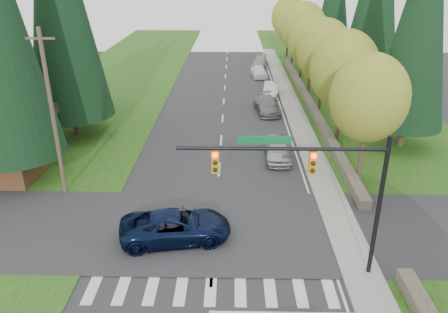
{
  "coord_description": "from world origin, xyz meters",
  "views": [
    {
      "loc": [
        0.88,
        -11.84,
        13.05
      ],
      "look_at": [
        0.43,
        11.38,
        2.8
      ],
      "focal_mm": 35.0,
      "sensor_mm": 36.0,
      "label": 1
    }
  ],
  "objects_px": {
    "parked_car_c": "(271,89)",
    "parked_car_b": "(267,105)",
    "suv_navy": "(176,226)",
    "parked_car_e": "(260,62)",
    "parked_car_a": "(278,149)",
    "parked_car_d": "(259,71)"
  },
  "relations": [
    {
      "from": "suv_navy",
      "to": "parked_car_a",
      "type": "relative_size",
      "value": 1.24
    },
    {
      "from": "parked_car_b",
      "to": "parked_car_d",
      "type": "xyz_separation_m",
      "value": [
        0.0,
        14.34,
        -0.0
      ]
    },
    {
      "from": "parked_car_e",
      "to": "suv_navy",
      "type": "bearing_deg",
      "value": -91.75
    },
    {
      "from": "suv_navy",
      "to": "parked_car_b",
      "type": "relative_size",
      "value": 1.11
    },
    {
      "from": "parked_car_a",
      "to": "parked_car_b",
      "type": "relative_size",
      "value": 0.89
    },
    {
      "from": "parked_car_a",
      "to": "parked_car_c",
      "type": "distance_m",
      "value": 16.84
    },
    {
      "from": "parked_car_b",
      "to": "parked_car_e",
      "type": "bearing_deg",
      "value": 81.23
    },
    {
      "from": "parked_car_a",
      "to": "parked_car_b",
      "type": "bearing_deg",
      "value": 91.1
    },
    {
      "from": "suv_navy",
      "to": "parked_car_e",
      "type": "xyz_separation_m",
      "value": [
        6.68,
        41.91,
        -0.12
      ]
    },
    {
      "from": "suv_navy",
      "to": "parked_car_e",
      "type": "bearing_deg",
      "value": -18.83
    },
    {
      "from": "parked_car_b",
      "to": "parked_car_d",
      "type": "relative_size",
      "value": 1.18
    },
    {
      "from": "parked_car_b",
      "to": "parked_car_d",
      "type": "distance_m",
      "value": 14.34
    },
    {
      "from": "parked_car_a",
      "to": "parked_car_b",
      "type": "height_order",
      "value": "parked_car_a"
    },
    {
      "from": "parked_car_e",
      "to": "parked_car_a",
      "type": "bearing_deg",
      "value": -83.64
    },
    {
      "from": "parked_car_d",
      "to": "parked_car_e",
      "type": "relative_size",
      "value": 0.94
    },
    {
      "from": "suv_navy",
      "to": "parked_car_a",
      "type": "bearing_deg",
      "value": -40.55
    },
    {
      "from": "parked_car_a",
      "to": "parked_car_d",
      "type": "height_order",
      "value": "parked_car_a"
    },
    {
      "from": "parked_car_a",
      "to": "parked_car_e",
      "type": "xyz_separation_m",
      "value": [
        0.52,
        31.56,
        -0.11
      ]
    },
    {
      "from": "parked_car_a",
      "to": "parked_car_e",
      "type": "distance_m",
      "value": 31.57
    },
    {
      "from": "suv_navy",
      "to": "parked_car_e",
      "type": "relative_size",
      "value": 1.24
    },
    {
      "from": "parked_car_c",
      "to": "parked_car_e",
      "type": "bearing_deg",
      "value": 99.02
    },
    {
      "from": "parked_car_c",
      "to": "parked_car_b",
      "type": "bearing_deg",
      "value": -90.72
    }
  ]
}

